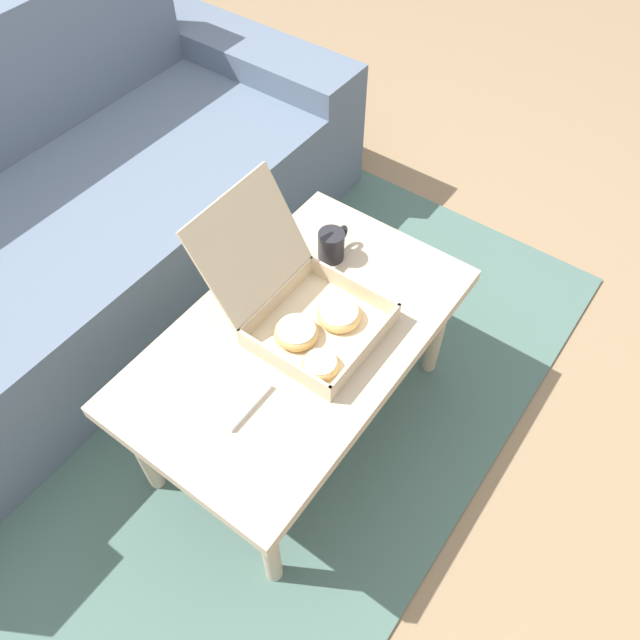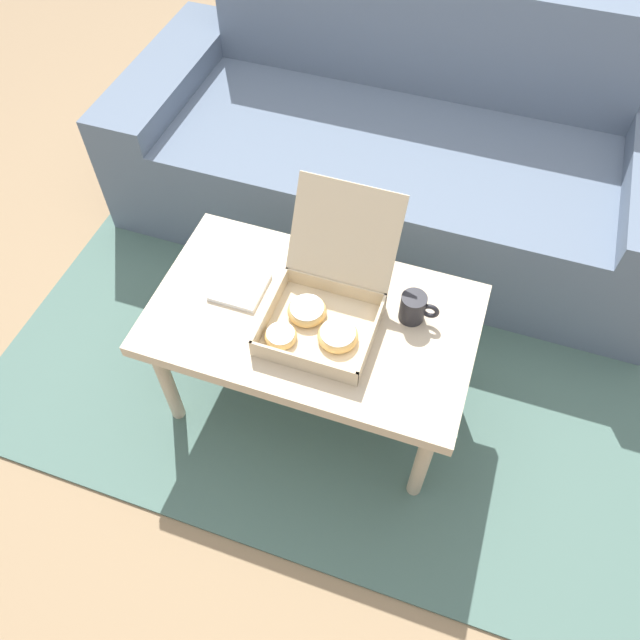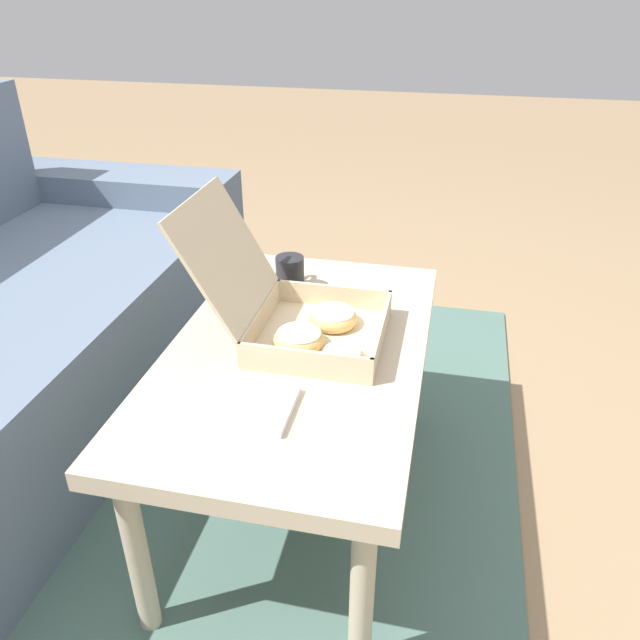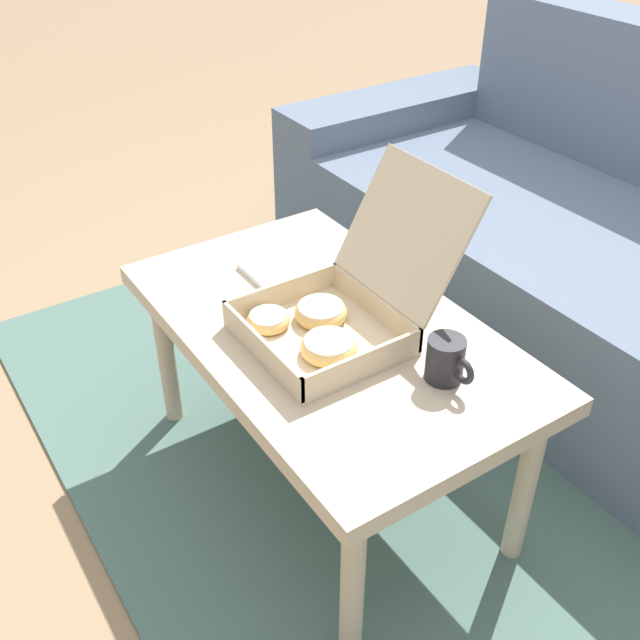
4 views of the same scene
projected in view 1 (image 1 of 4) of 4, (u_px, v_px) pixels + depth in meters
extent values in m
plane|color=#937756|center=(269.00, 400.00, 1.98)|extent=(12.00, 12.00, 0.00)
cube|color=#4C6B60|center=(199.00, 353.00, 2.08)|extent=(2.22, 1.95, 0.01)
cube|color=slate|center=(101.00, 259.00, 2.06)|extent=(1.62, 0.69, 0.43)
cube|color=slate|center=(256.00, 104.00, 2.51)|extent=(0.24, 0.89, 0.53)
cube|color=#C6B293|center=(298.00, 338.00, 1.58)|extent=(0.93, 0.55, 0.04)
cylinder|color=#C6B293|center=(270.00, 549.00, 1.49)|extent=(0.04, 0.04, 0.42)
cylinder|color=#C6B293|center=(437.00, 330.00, 1.89)|extent=(0.04, 0.04, 0.42)
cylinder|color=#C6B293|center=(142.00, 451.00, 1.64)|extent=(0.04, 0.04, 0.42)
cylinder|color=#C6B293|center=(322.00, 267.00, 2.04)|extent=(0.04, 0.04, 0.42)
cube|color=beige|center=(320.00, 331.00, 1.56)|extent=(0.30, 0.28, 0.01)
cube|color=beige|center=(366.00, 350.00, 1.49)|extent=(0.30, 0.01, 0.05)
cube|color=beige|center=(277.00, 299.00, 1.59)|extent=(0.30, 0.01, 0.05)
cube|color=beige|center=(283.00, 364.00, 1.47)|extent=(0.01, 0.28, 0.05)
cube|color=beige|center=(353.00, 287.00, 1.61)|extent=(0.01, 0.28, 0.05)
cube|color=beige|center=(250.00, 245.00, 1.50)|extent=(0.30, 0.14, 0.25)
torus|color=#E0B266|center=(339.00, 315.00, 1.57)|extent=(0.11, 0.11, 0.03)
cylinder|color=white|center=(339.00, 312.00, 1.56)|extent=(0.10, 0.10, 0.02)
torus|color=#E0B266|center=(296.00, 333.00, 1.54)|extent=(0.11, 0.11, 0.03)
cylinder|color=white|center=(296.00, 330.00, 1.53)|extent=(0.09, 0.09, 0.02)
torus|color=#E0B266|center=(320.00, 365.00, 1.48)|extent=(0.09, 0.09, 0.03)
cylinder|color=white|center=(320.00, 363.00, 1.48)|extent=(0.08, 0.08, 0.01)
cylinder|color=#232328|center=(331.00, 245.00, 1.69)|extent=(0.07, 0.07, 0.09)
torus|color=#232328|center=(341.00, 234.00, 1.71)|extent=(0.05, 0.01, 0.05)
cube|color=white|center=(229.00, 392.00, 1.45)|extent=(0.14, 0.14, 0.01)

